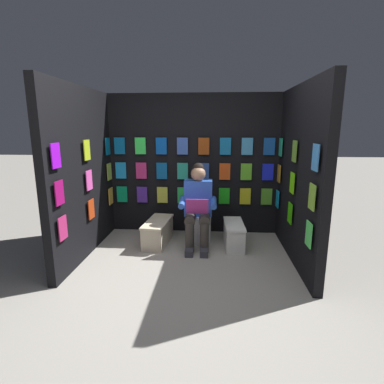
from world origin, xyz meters
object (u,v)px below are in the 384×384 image
comic_longbox_far (234,234)px  person_reading (198,205)px  comic_longbox_near (158,232)px  toilet (198,219)px

comic_longbox_far → person_reading: bearing=-1.9°
person_reading → comic_longbox_near: 0.73m
person_reading → comic_longbox_far: (-0.52, -0.00, -0.42)m
person_reading → comic_longbox_near: size_ratio=1.53×
toilet → person_reading: size_ratio=0.65×
comic_longbox_far → comic_longbox_near: bearing=-4.3°
toilet → comic_longbox_near: (0.59, 0.18, -0.15)m
toilet → person_reading: person_reading is taller
comic_longbox_near → comic_longbox_far: size_ratio=1.18×
toilet → comic_longbox_far: 0.59m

